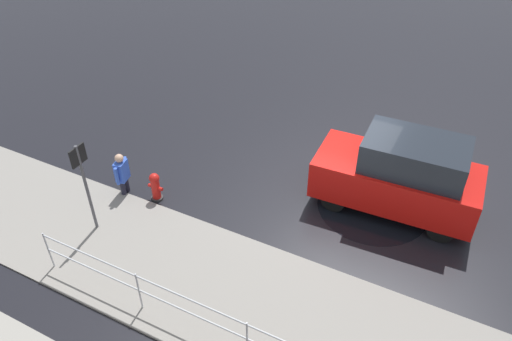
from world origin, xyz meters
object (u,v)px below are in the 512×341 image
moving_hatchback (401,175)px  fire_hydrant (156,187)px  pedestrian (122,172)px  sign_post (84,177)px

moving_hatchback → fire_hydrant: bearing=24.1°
moving_hatchback → fire_hydrant: (5.50, 2.46, -0.63)m
pedestrian → moving_hatchback: bearing=-157.6°
pedestrian → sign_post: 1.65m
moving_hatchback → sign_post: sign_post is taller
moving_hatchback → pedestrian: size_ratio=3.26×
moving_hatchback → sign_post: bearing=33.0°
moving_hatchback → fire_hydrant: 6.06m
fire_hydrant → pedestrian: 0.93m
moving_hatchback → sign_post: (6.15, 4.00, 0.55)m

